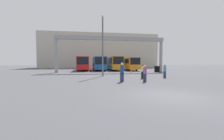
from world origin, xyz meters
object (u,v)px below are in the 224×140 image
at_px(pedestrian_far_center, 145,73).
at_px(pedestrian_near_center, 122,72).
at_px(bus_slot_0, 83,63).
at_px(pedestrian_mid_right, 143,71).
at_px(pedestrian_near_left, 165,71).
at_px(traffic_cone, 131,71).
at_px(bus_slot_2, 113,63).
at_px(bus_slot_3, 129,63).
at_px(bus_slot_1, 99,63).
at_px(tire_stack, 157,69).
at_px(lamp_post, 103,43).

bearing_deg(pedestrian_far_center, pedestrian_near_center, 16.92).
xyz_separation_m(bus_slot_0, pedestrian_mid_right, (7.23, -19.12, -0.89)).
height_order(pedestrian_near_left, traffic_cone, pedestrian_near_left).
height_order(bus_slot_2, bus_slot_3, bus_slot_2).
bearing_deg(bus_slot_0, bus_slot_3, -0.13).
bearing_deg(bus_slot_1, pedestrian_near_center, -88.63).
bearing_deg(pedestrian_near_left, bus_slot_2, 113.03).
xyz_separation_m(pedestrian_near_center, tire_stack, (9.92, 12.91, -0.37)).
bearing_deg(bus_slot_2, traffic_cone, -80.06).
bearing_deg(pedestrian_mid_right, pedestrian_near_left, -154.40).
height_order(bus_slot_1, traffic_cone, bus_slot_1).
xyz_separation_m(bus_slot_1, lamp_post, (-0.69, -15.64, 2.64)).
distance_m(bus_slot_3, pedestrian_near_left, 18.76).
height_order(pedestrian_far_center, traffic_cone, pedestrian_far_center).
distance_m(bus_slot_0, bus_slot_2, 7.32).
bearing_deg(pedestrian_mid_right, tire_stack, -105.06).
relative_size(bus_slot_0, bus_slot_3, 1.00).
distance_m(pedestrian_near_left, tire_stack, 10.71).
bearing_deg(traffic_cone, lamp_post, -131.31).
distance_m(bus_slot_0, bus_slot_3, 10.93).
relative_size(bus_slot_3, pedestrian_near_left, 6.45).
xyz_separation_m(pedestrian_far_center, pedestrian_near_left, (3.84, 3.25, 0.01)).
relative_size(pedestrian_near_center, tire_stack, 1.52).
height_order(bus_slot_2, pedestrian_far_center, bus_slot_2).
height_order(pedestrian_near_left, lamp_post, lamp_post).
xyz_separation_m(pedestrian_mid_right, tire_stack, (6.86, 10.33, -0.29)).
bearing_deg(tire_stack, lamp_post, -148.58).
distance_m(pedestrian_mid_right, pedestrian_far_center, 3.02).
height_order(pedestrian_near_center, lamp_post, lamp_post).
distance_m(pedestrian_far_center, traffic_cone, 13.51).
height_order(traffic_cone, tire_stack, tire_stack).
distance_m(bus_slot_3, pedestrian_near_center, 22.71).
relative_size(bus_slot_0, bus_slot_1, 0.99).
height_order(bus_slot_3, traffic_cone, bus_slot_3).
height_order(bus_slot_3, pedestrian_far_center, bus_slot_3).
relative_size(bus_slot_2, traffic_cone, 18.31).
xyz_separation_m(bus_slot_2, pedestrian_near_left, (2.89, -19.49, -0.98)).
distance_m(bus_slot_1, pedestrian_mid_right, 19.53).
xyz_separation_m(pedestrian_far_center, lamp_post, (-3.38, 6.43, 3.58)).
height_order(bus_slot_1, bus_slot_2, bus_slot_2).
bearing_deg(bus_slot_3, bus_slot_1, 179.35).
bearing_deg(traffic_cone, pedestrian_mid_right, -99.46).
bearing_deg(traffic_cone, tire_stack, -0.28).
bearing_deg(pedestrian_far_center, pedestrian_mid_right, -82.01).
bearing_deg(bus_slot_1, pedestrian_near_left, -70.84).
bearing_deg(tire_stack, pedestrian_near_left, -111.39).
bearing_deg(pedestrian_mid_right, bus_slot_2, -71.66).
bearing_deg(pedestrian_mid_right, pedestrian_far_center, 91.40).
bearing_deg(traffic_cone, pedestrian_near_left, -83.00).
bearing_deg(bus_slot_1, pedestrian_mid_right, -79.42).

